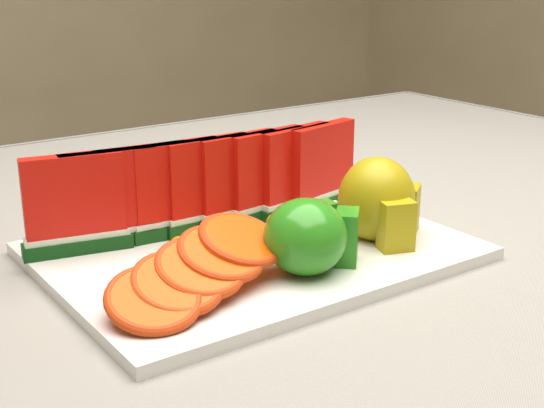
{
  "coord_description": "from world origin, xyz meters",
  "views": [
    {
      "loc": [
        -0.46,
        -0.69,
        1.04
      ],
      "look_at": [
        -0.05,
        -0.11,
        0.81
      ],
      "focal_mm": 50.0,
      "sensor_mm": 36.0,
      "label": 1
    }
  ],
  "objects": [
    {
      "name": "table",
      "position": [
        0.0,
        0.0,
        0.65
      ],
      "size": [
        1.4,
        0.9,
        0.75
      ],
      "color": "#462919",
      "rests_on": "ground"
    },
    {
      "name": "tablecloth",
      "position": [
        0.0,
        0.0,
        0.72
      ],
      "size": [
        1.53,
        1.03,
        0.2
      ],
      "color": "slate",
      "rests_on": "table"
    },
    {
      "name": "platter",
      "position": [
        -0.07,
        -0.1,
        0.76
      ],
      "size": [
        0.4,
        0.3,
        0.01
      ],
      "color": "silver",
      "rests_on": "tablecloth"
    },
    {
      "name": "apple_cluster",
      "position": [
        -0.06,
        -0.18,
        0.8
      ],
      "size": [
        0.11,
        0.1,
        0.07
      ],
      "color": "#208C13",
      "rests_on": "platter"
    },
    {
      "name": "pear_cluster",
      "position": [
        0.05,
        -0.16,
        0.81
      ],
      "size": [
        0.09,
        0.1,
        0.09
      ],
      "color": "#B49409",
      "rests_on": "platter"
    },
    {
      "name": "side_plate",
      "position": [
        0.08,
        0.25,
        0.76
      ],
      "size": [
        0.24,
        0.24,
        0.01
      ],
      "color": "silver",
      "rests_on": "tablecloth"
    },
    {
      "name": "watermelon_row",
      "position": [
        -0.08,
        -0.04,
        0.82
      ],
      "size": [
        0.39,
        0.07,
        0.1
      ],
      "color": "#0E3714",
      "rests_on": "platter"
    },
    {
      "name": "orange_fan_front",
      "position": [
        -0.17,
        -0.18,
        0.8
      ],
      "size": [
        0.2,
        0.13,
        0.05
      ],
      "color": "red",
      "rests_on": "platter"
    },
    {
      "name": "orange_fan_back",
      "position": [
        -0.09,
        0.02,
        0.79
      ],
      "size": [
        0.28,
        0.1,
        0.04
      ],
      "color": "red",
      "rests_on": "platter"
    },
    {
      "name": "tangerine_segments",
      "position": [
        -0.09,
        -0.09,
        0.78
      ],
      "size": [
        0.14,
        0.05,
        0.02
      ],
      "color": "#FF6112",
      "rests_on": "platter"
    }
  ]
}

